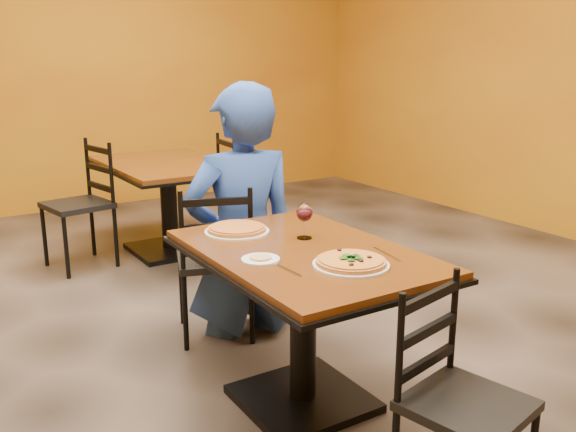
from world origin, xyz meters
TOP-DOWN VIEW (x-y plane):
  - floor at (0.00, 0.00)m, footprint 7.00×8.00m
  - wall_back at (0.00, 4.00)m, footprint 7.00×0.01m
  - table_main at (0.00, -0.50)m, footprint 0.83×1.23m
  - table_second at (0.35, 2.03)m, footprint 0.95×1.39m
  - chair_main_near at (0.08, -1.39)m, footprint 0.45×0.45m
  - chair_main_far at (-0.01, 0.40)m, footprint 0.52×0.52m
  - chair_second_left at (-0.38, 2.03)m, footprint 0.51×0.51m
  - chair_second_right at (1.08, 2.03)m, footprint 0.46×0.46m
  - diner at (0.15, 0.37)m, footprint 0.74×0.54m
  - plate_main at (0.04, -0.79)m, footprint 0.31×0.31m
  - pizza_main at (0.04, -0.79)m, footprint 0.28×0.28m
  - plate_far at (-0.13, -0.11)m, footprint 0.31×0.31m
  - pizza_far at (-0.13, -0.11)m, footprint 0.28×0.28m
  - side_plate at (-0.24, -0.54)m, footprint 0.16×0.16m
  - dip at (-0.24, -0.54)m, footprint 0.09×0.09m
  - wine_glass at (0.10, -0.36)m, footprint 0.08×0.08m
  - fork at (-0.21, -0.70)m, footprint 0.02×0.19m
  - knife at (0.26, -0.75)m, footprint 0.05×0.21m

SIDE VIEW (x-z plane):
  - floor at x=0.00m, z-range -0.01..0.01m
  - chair_main_near at x=0.08m, z-range 0.00..0.82m
  - chair_main_far at x=-0.01m, z-range 0.00..0.90m
  - chair_second_right at x=1.08m, z-range 0.00..0.93m
  - chair_second_left at x=-0.38m, z-range 0.00..0.96m
  - table_main at x=0.00m, z-range 0.18..0.93m
  - table_second at x=0.35m, z-range 0.19..0.94m
  - diner at x=0.15m, z-range 0.00..1.44m
  - fork at x=-0.21m, z-range 0.75..0.75m
  - knife at x=0.26m, z-range 0.75..0.75m
  - plate_main at x=0.04m, z-range 0.75..0.76m
  - plate_far at x=-0.13m, z-range 0.75..0.76m
  - side_plate at x=-0.24m, z-range 0.75..0.76m
  - dip at x=-0.24m, z-range 0.76..0.77m
  - pizza_main at x=0.04m, z-range 0.76..0.78m
  - pizza_far at x=-0.13m, z-range 0.76..0.78m
  - wine_glass at x=0.10m, z-range 0.75..0.93m
  - wall_back at x=0.00m, z-range 0.00..3.00m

